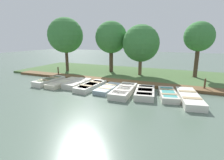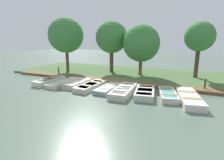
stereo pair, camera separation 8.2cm
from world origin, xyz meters
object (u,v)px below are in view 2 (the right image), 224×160
rowboat_0 (50,81)px  park_tree_far_left (66,35)px  rowboat_7 (168,94)px  mooring_post_near (59,71)px  rowboat_3 (91,86)px  rowboat_5 (124,91)px  park_tree_left (112,38)px  rowboat_1 (64,83)px  mooring_post_far (205,85)px  rowboat_8 (189,98)px  park_tree_center (141,43)px  rowboat_6 (145,92)px  rowboat_2 (77,83)px  park_tree_right (200,37)px  rowboat_4 (108,88)px

rowboat_0 → park_tree_far_left: size_ratio=0.49×
rowboat_0 → rowboat_7: 9.52m
mooring_post_near → park_tree_far_left: size_ratio=0.16×
rowboat_3 → rowboat_5: rowboat_5 is taller
park_tree_left → rowboat_1: bearing=-14.9°
mooring_post_far → rowboat_3: bearing=-71.6°
rowboat_3 → rowboat_7: 5.57m
rowboat_7 → rowboat_8: bearing=64.7°
park_tree_left → park_tree_center: bearing=81.8°
rowboat_6 → mooring_post_far: 4.57m
rowboat_2 → park_tree_center: (-5.47, 3.67, 3.02)m
rowboat_6 → park_tree_right: (-6.69, 3.19, 3.60)m
rowboat_7 → mooring_post_far: 3.30m
rowboat_6 → rowboat_7: rowboat_6 is taller
rowboat_2 → rowboat_5: (0.44, 4.07, 0.01)m
rowboat_5 → mooring_post_far: bearing=116.2°
rowboat_4 → rowboat_1: bearing=-89.9°
rowboat_6 → park_tree_right: park_tree_right is taller
rowboat_8 → park_tree_far_left: park_tree_far_left is taller
rowboat_2 → rowboat_1: bearing=-85.3°
rowboat_1 → park_tree_right: bearing=127.4°
rowboat_8 → park_tree_left: bearing=-139.8°
park_tree_left → park_tree_center: park_tree_left is taller
rowboat_6 → mooring_post_near: (-2.67, -9.34, 0.26)m
rowboat_5 → mooring_post_far: (-2.82, 5.10, 0.25)m
rowboat_4 → mooring_post_far: bearing=113.3°
rowboat_5 → park_tree_far_left: bearing=-123.0°
rowboat_0 → park_tree_right: (-6.68, 11.27, 3.59)m
rowboat_3 → rowboat_4: (-0.03, 1.40, -0.03)m
rowboat_5 → mooring_post_near: (-2.82, -7.94, 0.25)m
rowboat_5 → rowboat_7: bearing=96.0°
rowboat_4 → park_tree_center: 6.50m
rowboat_3 → mooring_post_near: 5.84m
rowboat_2 → mooring_post_near: size_ratio=2.81×
mooring_post_near → mooring_post_far: 13.04m
mooring_post_far → park_tree_center: park_tree_center is taller
rowboat_3 → park_tree_right: 10.51m
rowboat_2 → park_tree_center: 7.25m
rowboat_1 → rowboat_6: 6.73m
rowboat_1 → park_tree_center: (-5.56, 4.92, 3.06)m
rowboat_7 → mooring_post_near: 11.05m
mooring_post_far → park_tree_center: size_ratio=0.19×
rowboat_0 → rowboat_6: rowboat_0 is taller
park_tree_left → rowboat_3: bearing=9.1°
rowboat_0 → mooring_post_far: size_ratio=3.10×
rowboat_6 → rowboat_5: bearing=-93.3°
rowboat_5 → rowboat_8: 4.11m
rowboat_3 → mooring_post_far: size_ratio=3.37×
park_tree_left → rowboat_2: bearing=-3.5°
mooring_post_near → park_tree_center: 8.59m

